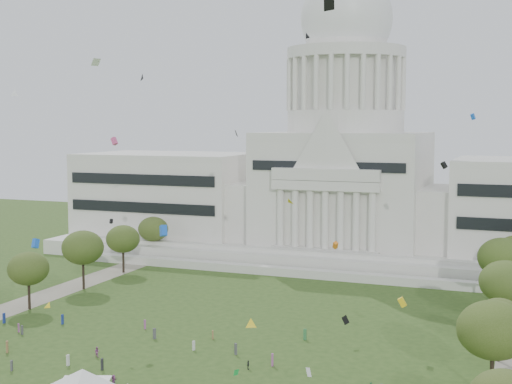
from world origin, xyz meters
TOP-DOWN VIEW (x-y plane):
  - capitol at (0.00, 113.59)m, footprint 160.00×64.50m
  - path_left at (-48.00, 30.00)m, footprint 8.00×160.00m
  - row_tree_r_2 at (44.17, 17.44)m, footprint 9.55×9.55m
  - row_tree_l_3 at (-44.09, 33.92)m, footprint 8.12×8.12m
  - row_tree_r_3 at (44.40, 34.48)m, footprint 7.01×7.01m
  - row_tree_l_4 at (-44.08, 52.42)m, footprint 9.29×9.29m
  - row_tree_r_4 at (44.76, 50.04)m, footprint 9.19×9.19m
  - row_tree_l_5 at (-45.22, 71.01)m, footprint 8.33×8.33m
  - row_tree_r_5 at (43.49, 70.19)m, footprint 9.82×9.82m
  - row_tree_l_6 at (-46.87, 89.14)m, footprint 8.19×8.19m
  - event_tent at (-5.77, -3.33)m, footprint 11.57×11.57m
  - person_5 at (-5.38, 3.41)m, footprint 1.25×1.87m
  - person_8 at (-15.05, 13.87)m, footprint 0.88×0.64m
  - person_10 at (9.43, 17.13)m, footprint 0.53×0.86m
  - distant_crowd at (-13.92, 15.75)m, footprint 57.58×36.97m
  - kite_swarm at (1.52, 3.58)m, footprint 91.97×103.10m

SIDE VIEW (x-z plane):
  - path_left at x=-48.00m, z-range 0.00..0.04m
  - person_10 at x=9.43m, z-range 0.00..1.40m
  - person_8 at x=-15.05m, z-range 0.00..1.65m
  - distant_crowd at x=-13.92m, z-range -0.09..1.84m
  - person_5 at x=-5.38m, z-range 0.00..1.88m
  - event_tent at x=-5.77m, z-range 1.38..6.39m
  - row_tree_r_3 at x=44.40m, z-range 2.09..12.07m
  - row_tree_l_3 at x=-44.09m, z-range 2.43..13.98m
  - row_tree_l_6 at x=-46.87m, z-range 2.45..14.09m
  - row_tree_l_5 at x=-45.22m, z-range 2.49..14.34m
  - row_tree_r_4 at x=44.76m, z-range 2.76..15.82m
  - row_tree_l_4 at x=-44.08m, z-range 2.79..16.00m
  - row_tree_r_2 at x=44.17m, z-range 2.87..16.45m
  - row_tree_r_5 at x=43.49m, z-range 2.95..16.91m
  - capitol at x=0.00m, z-range -23.35..67.95m
  - kite_swarm at x=1.52m, z-range -2.21..56.71m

